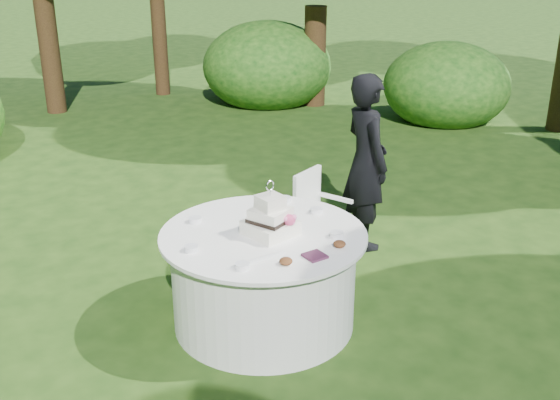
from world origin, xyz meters
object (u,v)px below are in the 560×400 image
object	(u,v)px
napkins	(315,256)
cake	(271,220)
guest	(366,162)
table	(264,278)
chair	(317,211)

from	to	relation	value
napkins	cake	world-z (taller)	cake
guest	cake	size ratio (longest dim) A/B	3.93
guest	table	distance (m)	1.79
table	chair	distance (m)	1.14
table	chair	size ratio (longest dim) A/B	1.77
cake	chair	size ratio (longest dim) A/B	0.49
chair	cake	bearing A→B (deg)	-144.27
napkins	cake	bearing A→B (deg)	95.35
table	chair	bearing A→B (deg)	32.57
guest	cake	bearing A→B (deg)	128.82
guest	chair	xyz separation A→B (m)	(-0.63, -0.08, -0.33)
table	cake	world-z (taller)	cake
table	cake	size ratio (longest dim) A/B	3.63
napkins	guest	distance (m)	1.94
cake	napkins	bearing A→B (deg)	-84.65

